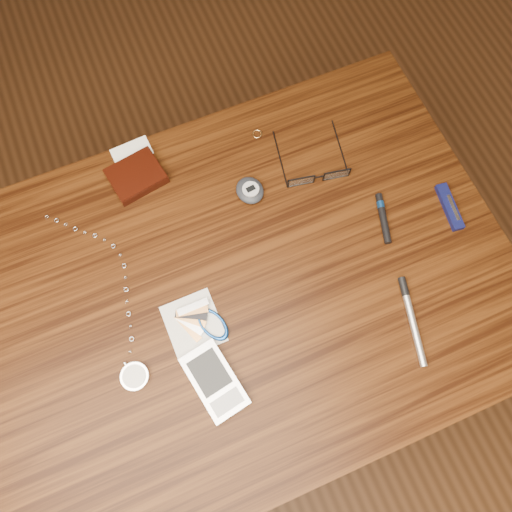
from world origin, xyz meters
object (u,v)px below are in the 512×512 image
(desk, at_px, (234,302))
(silver_pen, at_px, (411,314))
(wallet_and_card, at_px, (136,175))
(pedometer, at_px, (250,190))
(pocket_watch, at_px, (132,368))
(eyeglasses, at_px, (318,175))
(pocket_knife, at_px, (450,207))
(notepad_keys, at_px, (202,323))
(pda_phone, at_px, (215,381))

(desk, xyz_separation_m, silver_pen, (0.27, -0.16, 0.11))
(desk, relative_size, wallet_and_card, 7.59)
(pedometer, bearing_deg, pocket_watch, -143.66)
(eyeglasses, height_order, silver_pen, eyeglasses)
(pocket_knife, bearing_deg, pocket_watch, -175.39)
(notepad_keys, height_order, silver_pen, same)
(desk, bearing_deg, notepad_keys, -150.61)
(wallet_and_card, distance_m, pedometer, 0.22)
(pda_phone, height_order, pedometer, pedometer)
(desk, xyz_separation_m, pedometer, (0.10, 0.16, 0.11))
(desk, bearing_deg, pocket_knife, -1.91)
(desk, bearing_deg, eyeglasses, 30.83)
(eyeglasses, relative_size, pocket_watch, 0.40)
(pda_phone, xyz_separation_m, notepad_keys, (0.02, 0.10, -0.00))
(desk, relative_size, pocket_knife, 10.49)
(notepad_keys, bearing_deg, silver_pen, -20.41)
(eyeglasses, distance_m, notepad_keys, 0.35)
(pedometer, bearing_deg, eyeglasses, -8.93)
(eyeglasses, xyz_separation_m, pocket_watch, (-0.44, -0.20, -0.01))
(pda_phone, relative_size, pedometer, 2.12)
(eyeglasses, bearing_deg, wallet_and_card, 157.19)
(pocket_knife, bearing_deg, silver_pen, -137.57)
(eyeglasses, xyz_separation_m, notepad_keys, (-0.30, -0.18, -0.01))
(pda_phone, distance_m, pocket_knife, 0.53)
(desk, height_order, wallet_and_card, wallet_and_card)
(desk, bearing_deg, pedometer, 57.35)
(pda_phone, bearing_deg, notepad_keys, 81.02)
(wallet_and_card, relative_size, pocket_watch, 0.36)
(pedometer, distance_m, silver_pen, 0.36)
(eyeglasses, bearing_deg, pedometer, 171.07)
(pda_phone, bearing_deg, wallet_and_card, 89.84)
(wallet_and_card, height_order, silver_pen, wallet_and_card)
(eyeglasses, height_order, pocket_knife, eyeglasses)
(notepad_keys, bearing_deg, pocket_knife, 2.82)
(desk, distance_m, eyeglasses, 0.29)
(desk, relative_size, pedometer, 16.02)
(pocket_knife, bearing_deg, wallet_and_card, 150.97)
(desk, distance_m, silver_pen, 0.33)
(notepad_keys, distance_m, pocket_knife, 0.50)
(pocket_knife, xyz_separation_m, silver_pen, (-0.16, -0.15, 0.00))
(pocket_knife, bearing_deg, eyeglasses, 142.44)
(pocket_watch, bearing_deg, eyeglasses, 25.11)
(pda_phone, relative_size, notepad_keys, 1.19)
(desk, height_order, pda_phone, pda_phone)
(pocket_knife, bearing_deg, notepad_keys, -177.18)
(pedometer, distance_m, notepad_keys, 0.26)
(notepad_keys, xyz_separation_m, pocket_knife, (0.50, 0.02, 0.00))
(pocket_watch, xyz_separation_m, notepad_keys, (0.13, 0.03, -0.00))
(eyeglasses, distance_m, pocket_watch, 0.48)
(pocket_knife, distance_m, silver_pen, 0.22)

